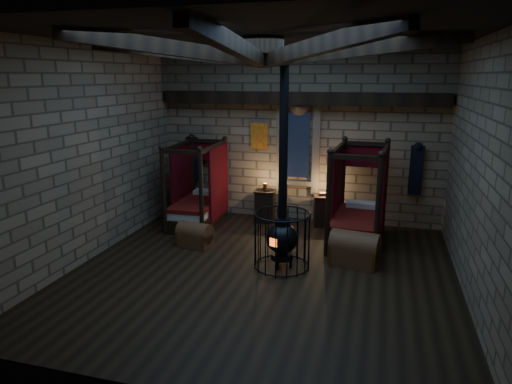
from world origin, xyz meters
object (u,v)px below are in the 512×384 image
(bed_right, at_px, (357,219))
(trunk_right, at_px, (355,249))
(trunk_left, at_px, (195,235))
(stove, at_px, (282,236))
(bed_left, at_px, (198,204))

(bed_right, xyz_separation_m, trunk_right, (0.03, -1.27, -0.22))
(trunk_right, bearing_deg, trunk_left, -171.07)
(trunk_left, distance_m, stove, 2.20)
(bed_right, distance_m, trunk_right, 1.29)
(stove, bearing_deg, bed_left, 161.56)
(bed_left, xyz_separation_m, trunk_right, (3.92, -1.57, -0.19))
(bed_right, bearing_deg, bed_left, 178.90)
(bed_right, distance_m, trunk_left, 3.58)
(bed_left, bearing_deg, trunk_left, -72.47)
(trunk_right, distance_m, stove, 1.48)
(trunk_left, height_order, trunk_right, trunk_right)
(stove, bearing_deg, trunk_left, -176.13)
(bed_left, xyz_separation_m, trunk_left, (0.53, -1.50, -0.26))
(trunk_right, bearing_deg, bed_left, 168.37)
(trunk_left, distance_m, trunk_right, 3.39)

